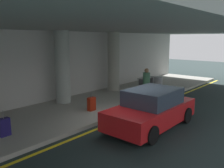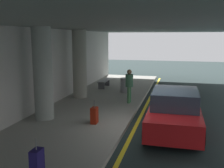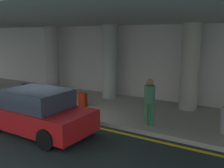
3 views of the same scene
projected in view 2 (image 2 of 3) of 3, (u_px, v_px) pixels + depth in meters
name	position (u px, v px, depth m)	size (l,w,h in m)	color
ground_plane	(154.00, 131.00, 9.72)	(60.00, 60.00, 0.00)	#1F2C2B
sidewalk	(75.00, 123.00, 10.46)	(26.00, 4.20, 0.15)	gray
lane_stripe_yellow	(134.00, 129.00, 9.90)	(26.00, 0.14, 0.01)	yellow
support_column_left_mid	(43.00, 74.00, 10.44)	(0.75, 0.75, 3.65)	gray
support_column_center	(80.00, 64.00, 14.26)	(0.75, 0.75, 3.65)	gray
ceiling_overhang	(85.00, 22.00, 9.66)	(28.00, 13.20, 0.30)	gray
terminal_back_wall	(21.00, 75.00, 10.68)	(26.00, 0.30, 3.80)	#B5B4AE
car_red	(174.00, 112.00, 9.69)	(4.10, 1.92, 1.50)	#B41619
traveler_with_luggage	(129.00, 84.00, 13.19)	(0.38, 0.38, 1.68)	#3B6C41
suitcase_upright_primary	(94.00, 115.00, 10.11)	(0.36, 0.22, 0.90)	maroon
suitcase_upright_secondary	(37.00, 162.00, 6.35)	(0.36, 0.22, 0.90)	#1B1551
bench_metal	(104.00, 82.00, 17.42)	(1.60, 0.50, 0.48)	slate
trash_bin_steel	(125.00, 85.00, 15.86)	(0.56, 0.56, 0.85)	gray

